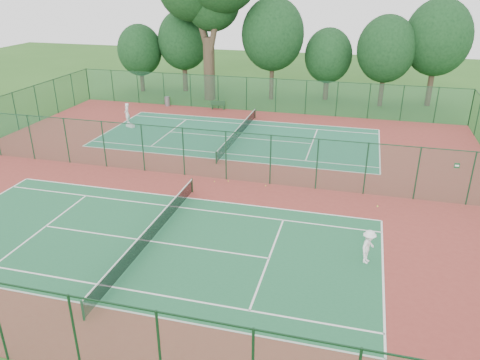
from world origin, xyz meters
name	(u,v)px	position (x,y,z in m)	size (l,w,h in m)	color
ground	(205,177)	(0.00, 0.00, 0.00)	(120.00, 120.00, 0.00)	#28581B
red_pad	(205,177)	(0.00, 0.00, 0.01)	(40.00, 36.00, 0.01)	maroon
court_near	(151,241)	(0.00, -9.00, 0.01)	(23.77, 10.97, 0.01)	#1E613B
court_far	(238,138)	(0.00, 9.00, 0.01)	(23.77, 10.97, 0.01)	#21694A
fence_north	(261,95)	(0.00, 18.00, 1.76)	(40.00, 0.09, 3.50)	#1B5237
fence_south	(36,329)	(0.00, -18.00, 1.76)	(40.00, 0.09, 3.50)	#1B5335
fence_divider	(204,153)	(0.00, 0.00, 1.76)	(40.00, 0.09, 3.50)	#18492F
tennis_net_near	(150,233)	(0.00, -9.00, 0.54)	(0.10, 12.90, 0.97)	#14381C
tennis_net_far	(238,132)	(0.00, 9.00, 0.54)	(0.10, 12.90, 0.97)	#12321A
player_near	(368,247)	(11.11, -8.10, 0.90)	(1.14, 0.65, 1.76)	white
player_far	(127,113)	(-11.33, 10.46, 1.00)	(0.71, 0.47, 1.95)	white
trash_bin	(167,101)	(-10.28, 17.58, 0.51)	(0.55, 0.55, 1.00)	slate
bench	(218,105)	(-4.51, 17.53, 0.50)	(1.59, 0.66, 0.95)	#12361A
kit_bag	(130,125)	(-10.54, 9.43, 0.18)	(0.89, 0.33, 0.33)	silver
stray_ball_a	(214,181)	(0.89, -0.65, 0.04)	(0.06, 0.06, 0.06)	#D2E936
stray_ball_b	(266,186)	(4.43, -0.47, 0.05)	(0.08, 0.08, 0.08)	#D1E134
stray_ball_c	(228,181)	(1.79, -0.37, 0.05)	(0.07, 0.07, 0.07)	#D3E535
evergreen_row	(277,98)	(0.50, 24.25, 0.00)	(39.00, 5.00, 12.00)	black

